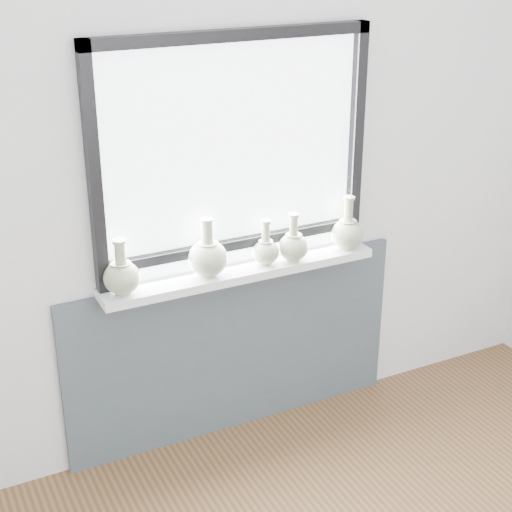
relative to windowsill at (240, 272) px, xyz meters
name	(u,v)px	position (x,y,z in m)	size (l,w,h in m)	color
back_wall	(230,178)	(0.00, 0.10, 0.42)	(3.60, 0.02, 2.60)	silver
apron_panel	(235,350)	(0.00, 0.07, -0.45)	(1.70, 0.03, 0.86)	#434E58
windowsill	(240,272)	(0.00, 0.00, 0.00)	(1.32, 0.18, 0.04)	white
window	(233,149)	(0.00, 0.06, 0.56)	(1.30, 0.06, 1.05)	black
vase_a	(122,275)	(-0.56, -0.02, 0.10)	(0.16, 0.16, 0.25)	#A1B28B
vase_b	(208,256)	(-0.16, -0.01, 0.11)	(0.18, 0.18, 0.27)	#A1B28B
vase_c	(266,250)	(0.12, -0.01, 0.09)	(0.12, 0.12, 0.21)	#A1B28B
vase_d	(293,245)	(0.26, -0.03, 0.09)	(0.14, 0.14, 0.23)	#A1B28B
vase_e	(347,232)	(0.56, -0.02, 0.10)	(0.16, 0.16, 0.26)	#A1B28B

